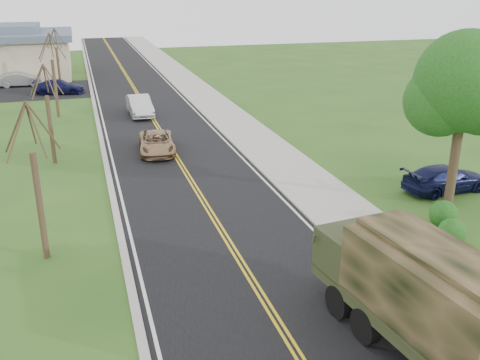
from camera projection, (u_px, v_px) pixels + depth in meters
name	position (u px, v px, depth m)	size (l,w,h in m)	color
road	(140.00, 97.00, 49.31)	(8.00, 120.00, 0.01)	black
curb_right	(184.00, 94.00, 50.41)	(0.30, 120.00, 0.12)	#9E998E
sidewalk_right	(202.00, 93.00, 50.88)	(3.20, 120.00, 0.10)	#9E998E
curb_left	(93.00, 99.00, 48.18)	(0.30, 120.00, 0.10)	#9E998E
leafy_tree	(465.00, 89.00, 23.41)	(4.83, 4.50, 8.10)	#38281C
bare_tree_a	(38.00, 194.00, 19.55)	(1.93, 2.26, 6.08)	#38281C
bare_tree_b	(50.00, 122.00, 30.39)	(1.83, 2.14, 5.73)	#38281C
bare_tree_c	(55.00, 82.00, 41.08)	(2.04, 2.39, 6.42)	#38281C
bare_tree_d	(58.00, 64.00, 51.94)	(1.88, 2.20, 5.91)	#38281C
military_truck	(418.00, 289.00, 14.69)	(3.22, 7.13, 3.44)	black
suv_champagne	(157.00, 143.00, 32.95)	(2.10, 4.55, 1.27)	#9F7D5A
sedan_silver	(140.00, 106.00, 42.21)	(1.65, 4.74, 1.56)	silver
pickup_navy	(446.00, 179.00, 26.78)	(1.85, 4.56, 1.32)	#0F1237
lot_car_silver	(20.00, 80.00, 54.18)	(1.50, 4.31, 1.42)	#A0A0A4
lot_car_navy	(59.00, 87.00, 50.58)	(1.87, 4.60, 1.34)	#0F1039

